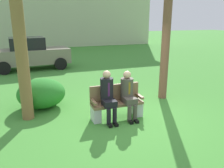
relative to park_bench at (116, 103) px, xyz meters
name	(u,v)px	position (x,y,z in m)	size (l,w,h in m)	color
ground_plane	(132,118)	(0.38, -0.24, -0.40)	(80.00, 80.00, 0.00)	#408932
park_bench	(116,103)	(0.00, 0.00, 0.00)	(1.39, 0.44, 0.90)	brown
seated_man_left	(108,94)	(-0.28, -0.12, 0.35)	(0.34, 0.72, 1.33)	black
seated_man_right	(128,92)	(0.29, -0.12, 0.32)	(0.34, 0.72, 1.28)	#4C473D
shrub_near_bench	(41,93)	(-1.86, 1.45, 0.04)	(1.41, 1.30, 0.88)	#267825
parked_car_near	(30,54)	(-2.04, 7.30, 0.44)	(4.00, 1.94, 1.68)	slate
building_backdrop	(69,1)	(2.46, 20.78, 3.99)	(15.85, 8.92, 8.73)	#B8BF99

